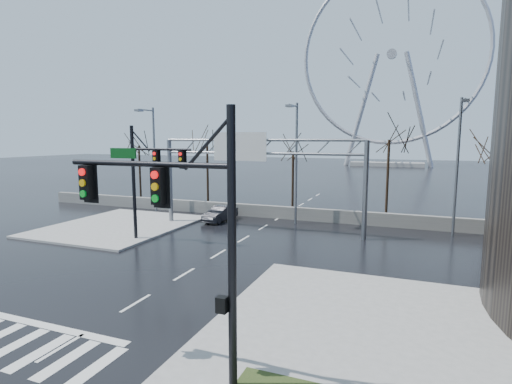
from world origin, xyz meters
The scene contains 17 objects.
ground centered at (0.00, 0.00, 0.00)m, with size 260.00×260.00×0.00m, color black.
sidewalk_right_ext centered at (10.00, 2.00, 0.07)m, with size 12.00×10.00×0.15m, color gray.
sidewalk_far centered at (-11.00, 12.00, 0.07)m, with size 10.00×12.00×0.15m, color gray.
barrier_wall centered at (0.00, 20.00, 0.55)m, with size 52.00×0.50×1.10m, color slate.
signal_mast_near centered at (5.14, -4.04, 4.87)m, with size 5.52×0.41×8.00m.
signal_mast_far centered at (-5.87, 8.96, 4.83)m, with size 4.72×0.41×8.00m.
sign_gantry centered at (-0.38, 14.96, 5.18)m, with size 16.36×0.40×7.60m.
streetlight_left centered at (-12.00, 18.16, 5.89)m, with size 0.50×2.55×10.00m.
streetlight_mid centered at (2.00, 18.16, 5.89)m, with size 0.50×2.55×10.00m.
streetlight_right centered at (14.00, 18.16, 5.89)m, with size 0.50×2.55×10.00m.
tree_far_left centered at (-18.00, 24.00, 5.57)m, with size 3.50×3.50×7.00m.
tree_left centered at (-9.00, 23.50, 5.98)m, with size 3.75×3.75×7.50m.
tree_center centered at (0.00, 24.50, 5.17)m, with size 3.25×3.25×6.50m.
tree_right centered at (9.00, 23.50, 6.22)m, with size 3.90×3.90×7.80m.
tree_far_right centered at (17.00, 24.00, 5.41)m, with size 3.40×3.40×6.80m.
ferris_wheel centered at (5.00, 95.00, 26.13)m, with size 45.00×6.00×50.91m.
car centered at (-4.35, 17.00, 0.65)m, with size 1.38×3.97×1.31m, color black.
Camera 1 is at (10.92, -13.54, 7.14)m, focal length 28.00 mm.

